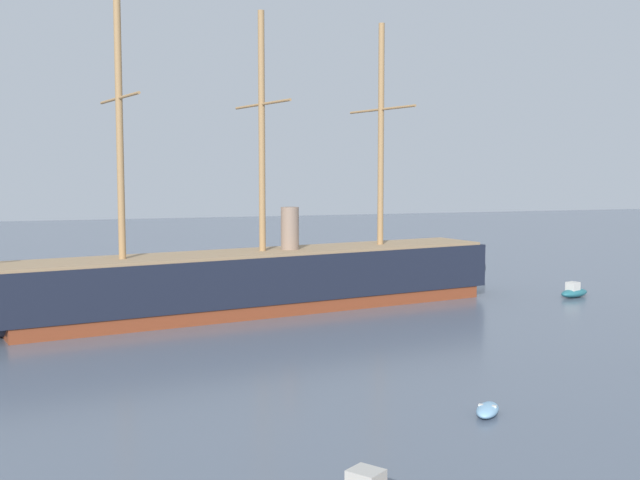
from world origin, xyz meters
name	(u,v)px	position (x,y,z in m)	size (l,w,h in m)	color
tall_ship	(263,280)	(-3.29, 54.51, 3.09)	(58.39, 16.94, 28.33)	brown
dinghy_near_centre	(487,410)	(0.71, 19.33, 0.32)	(2.63, 2.83, 0.64)	#7FB2D6
motorboat_far_right	(574,292)	(30.26, 52.29, 0.58)	(4.26, 2.84, 1.66)	#236670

